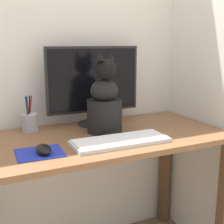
# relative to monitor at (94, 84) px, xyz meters

# --- Properties ---
(wall_back) EXTENTS (7.00, 0.04, 2.50)m
(wall_back) POSITION_rel_monitor_xyz_m (-0.03, 0.13, 0.30)
(wall_back) COLOR silver
(wall_back) RESTS_ON ground_plane
(wall_side_right) EXTENTS (0.04, 7.00, 2.50)m
(wall_side_right) POSITION_rel_monitor_xyz_m (0.58, -0.20, 0.30)
(wall_side_right) COLOR silver
(wall_side_right) RESTS_ON ground_plane
(desk) EXTENTS (1.17, 0.59, 0.73)m
(desk) POSITION_rel_monitor_xyz_m (-0.03, -0.20, -0.34)
(desk) COLOR brown
(desk) RESTS_ON ground_plane
(monitor) EXTENTS (0.50, 0.17, 0.41)m
(monitor) POSITION_rel_monitor_xyz_m (0.00, 0.00, 0.00)
(monitor) COLOR black
(monitor) RESTS_ON desk
(keyboard) EXTENTS (0.43, 0.17, 0.02)m
(keyboard) POSITION_rel_monitor_xyz_m (-0.02, -0.34, -0.21)
(keyboard) COLOR silver
(keyboard) RESTS_ON desk
(mousepad_left) EXTENTS (0.19, 0.17, 0.00)m
(mousepad_left) POSITION_rel_monitor_xyz_m (-0.36, -0.32, -0.22)
(mousepad_left) COLOR #1E2D9E
(mousepad_left) RESTS_ON desk
(computer_mouse_left) EXTENTS (0.06, 0.11, 0.03)m
(computer_mouse_left) POSITION_rel_monitor_xyz_m (-0.35, -0.33, -0.20)
(computer_mouse_left) COLOR black
(computer_mouse_left) RESTS_ON mousepad_left
(cat) EXTENTS (0.22, 0.27, 0.38)m
(cat) POSITION_rel_monitor_xyz_m (-0.01, -0.15, -0.08)
(cat) COLOR black
(cat) RESTS_ON desk
(pen_cup) EXTENTS (0.08, 0.08, 0.18)m
(pen_cup) POSITION_rel_monitor_xyz_m (-0.33, 0.01, -0.17)
(pen_cup) COLOR #99999E
(pen_cup) RESTS_ON desk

